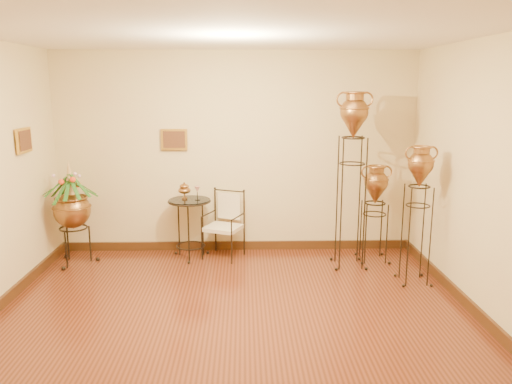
{
  "coord_description": "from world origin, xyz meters",
  "views": [
    {
      "loc": [
        0.11,
        -4.43,
        2.32
      ],
      "look_at": [
        0.25,
        1.3,
        1.1
      ],
      "focal_mm": 35.0,
      "sensor_mm": 36.0,
      "label": 1
    }
  ],
  "objects_px": {
    "amphora_tall": "(352,179)",
    "planter_urn": "(72,206)",
    "side_table": "(190,227)",
    "armchair": "(223,225)",
    "amphora_mid": "(417,214)"
  },
  "relations": [
    {
      "from": "amphora_tall",
      "to": "planter_urn",
      "type": "bearing_deg",
      "value": 177.14
    },
    {
      "from": "planter_urn",
      "to": "side_table",
      "type": "relative_size",
      "value": 1.36
    },
    {
      "from": "side_table",
      "to": "amphora_tall",
      "type": "bearing_deg",
      "value": -9.74
    },
    {
      "from": "amphora_tall",
      "to": "planter_urn",
      "type": "height_order",
      "value": "amphora_tall"
    },
    {
      "from": "armchair",
      "to": "amphora_mid",
      "type": "bearing_deg",
      "value": 1.74
    },
    {
      "from": "amphora_mid",
      "to": "side_table",
      "type": "bearing_deg",
      "value": 161.23
    },
    {
      "from": "armchair",
      "to": "side_table",
      "type": "relative_size",
      "value": 0.89
    },
    {
      "from": "amphora_tall",
      "to": "planter_urn",
      "type": "relative_size",
      "value": 1.62
    },
    {
      "from": "amphora_mid",
      "to": "planter_urn",
      "type": "distance_m",
      "value": 4.37
    },
    {
      "from": "amphora_mid",
      "to": "planter_urn",
      "type": "relative_size",
      "value": 1.19
    },
    {
      "from": "amphora_mid",
      "to": "planter_urn",
      "type": "xyz_separation_m",
      "value": [
        -4.3,
        0.76,
        -0.06
      ]
    },
    {
      "from": "planter_urn",
      "to": "amphora_mid",
      "type": "bearing_deg",
      "value": -10.08
    },
    {
      "from": "amphora_tall",
      "to": "side_table",
      "type": "height_order",
      "value": "amphora_tall"
    },
    {
      "from": "amphora_tall",
      "to": "side_table",
      "type": "distance_m",
      "value": 2.27
    },
    {
      "from": "amphora_tall",
      "to": "amphora_mid",
      "type": "relative_size",
      "value": 1.36
    }
  ]
}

